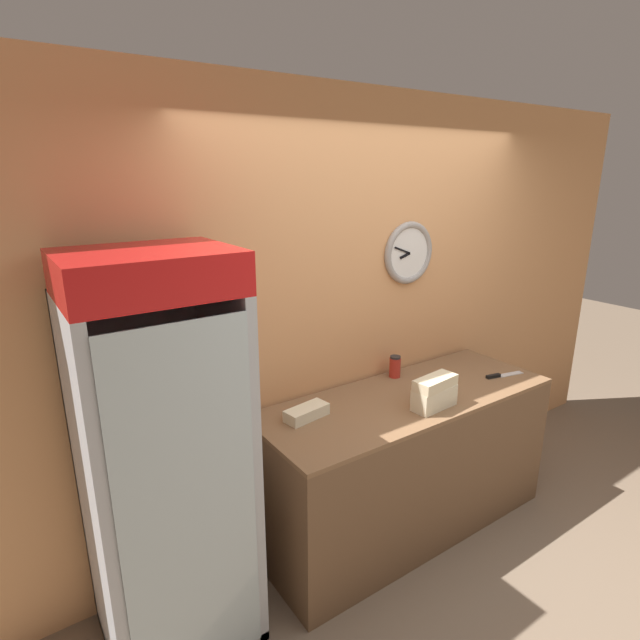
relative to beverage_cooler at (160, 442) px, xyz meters
name	(u,v)px	position (x,y,z in m)	size (l,w,h in m)	color
ground_plane	(521,617)	(1.48, -0.98, -1.04)	(14.00, 14.00, 0.00)	#7A6651
wall_back	(369,312)	(1.49, 0.32, 0.31)	(5.20, 0.10, 2.70)	tan
prep_counter	(405,461)	(1.48, -0.08, -0.59)	(1.93, 0.70, 0.91)	brown
beverage_cooler	(160,442)	(0.00, 0.00, 0.00)	(0.68, 0.63, 1.93)	#B2B7BC
sandwich_stack_bottom	(434,403)	(1.49, -0.28, -0.10)	(0.29, 0.14, 0.06)	beige
sandwich_stack_middle	(435,393)	(1.49, -0.28, -0.04)	(0.29, 0.14, 0.06)	beige
sandwich_stack_top	(435,383)	(1.49, -0.28, 0.02)	(0.29, 0.15, 0.06)	beige
sandwich_flat_left	(307,413)	(0.81, 0.03, -0.10)	(0.27, 0.15, 0.06)	beige
chefs_knife	(499,375)	(2.19, -0.21, -0.12)	(0.30, 0.09, 0.02)	silver
condiment_jar	(395,367)	(1.61, 0.19, -0.06)	(0.08, 0.08, 0.15)	#B72D23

